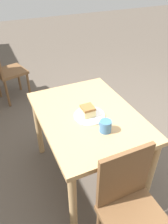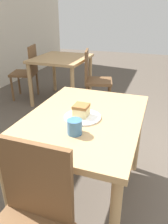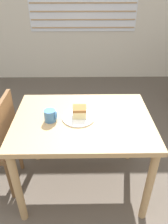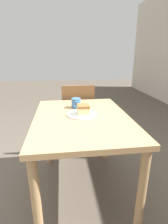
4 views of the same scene
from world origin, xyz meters
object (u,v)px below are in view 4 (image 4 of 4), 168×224
plate (82,114)px  cake_slice (83,109)px  coffee_mug (76,103)px  dining_table_near (82,128)px  chair_near_window (78,116)px

plate → cake_slice: 0.05m
plate → coffee_mug: 0.22m
dining_table_near → cake_slice: 0.16m
chair_near_window → coffee_mug: 0.58m
dining_table_near → chair_near_window: 0.75m
cake_slice → coffee_mug: size_ratio=1.07×
chair_near_window → cake_slice: (0.71, -0.02, 0.32)m
dining_table_near → plate: (-0.03, 0.00, 0.11)m
dining_table_near → cake_slice: (-0.03, 0.02, 0.16)m
chair_near_window → coffee_mug: (0.49, -0.06, 0.31)m
dining_table_near → plate: 0.12m
dining_table_near → cake_slice: size_ratio=10.35×
dining_table_near → cake_slice: bearing=149.0°
plate → coffee_mug: bearing=-172.4°
coffee_mug → plate: bearing=7.6°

